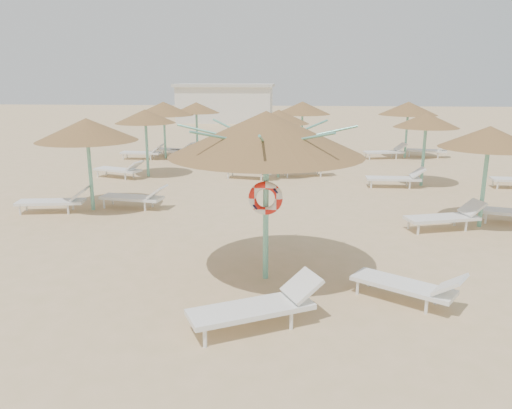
{
  "coord_description": "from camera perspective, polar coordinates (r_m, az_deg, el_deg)",
  "views": [
    {
      "loc": [
        0.31,
        -8.85,
        3.89
      ],
      "look_at": [
        -0.52,
        1.16,
        1.3
      ],
      "focal_mm": 35.0,
      "sensor_mm": 36.0,
      "label": 1
    }
  ],
  "objects": [
    {
      "name": "palapa_field",
      "position": [
        19.72,
        6.75,
        9.7
      ],
      "size": [
        19.2,
        14.32,
        2.72
      ],
      "color": "#6CBCA3",
      "rests_on": "ground"
    },
    {
      "name": "lounger_main_a",
      "position": [
        8.05,
        0.41,
        -11.48
      ],
      "size": [
        2.2,
        1.55,
        0.78
      ],
      "rotation": [
        0.0,
        0.0,
        0.47
      ],
      "color": "white",
      "rests_on": "ground"
    },
    {
      "name": "service_hut",
      "position": [
        44.36,
        -3.52,
        11.53
      ],
      "size": [
        8.4,
        4.4,
        3.25
      ],
      "color": "silver",
      "rests_on": "ground"
    },
    {
      "name": "lounger_main_b",
      "position": [
        9.26,
        17.19,
        -8.81
      ],
      "size": [
        1.93,
        1.53,
        0.7
      ],
      "rotation": [
        0.0,
        0.0,
        -0.57
      ],
      "color": "white",
      "rests_on": "ground"
    },
    {
      "name": "main_palapa",
      "position": [
        9.3,
        1.17,
        8.07
      ],
      "size": [
        3.66,
        3.66,
        3.28
      ],
      "color": "#6CBCA3",
      "rests_on": "ground"
    },
    {
      "name": "ground",
      "position": [
        9.67,
        2.51,
        -9.27
      ],
      "size": [
        120.0,
        120.0,
        0.0
      ],
      "primitive_type": "plane",
      "color": "tan",
      "rests_on": "ground"
    }
  ]
}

